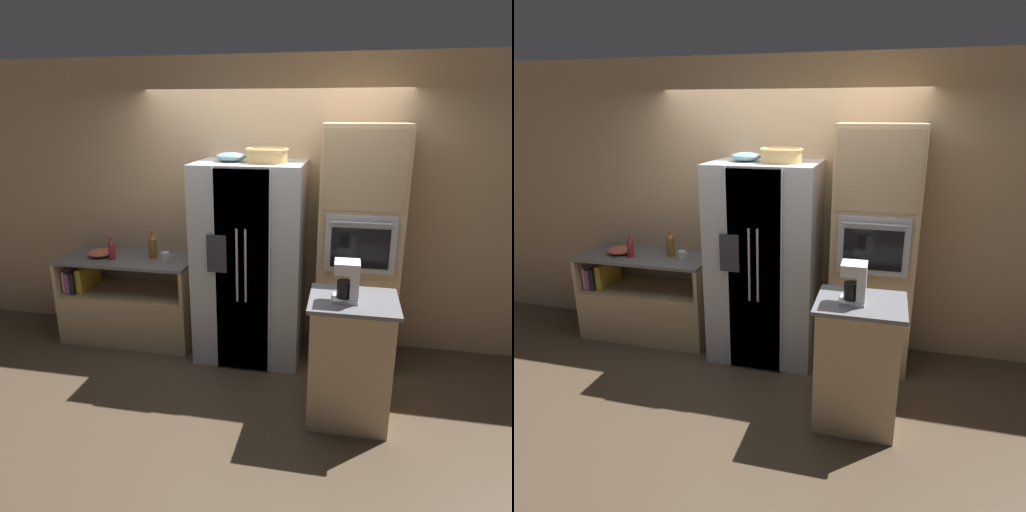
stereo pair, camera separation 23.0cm
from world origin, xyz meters
The scene contains 13 objects.
ground_plane centered at (0.00, 0.00, 0.00)m, with size 20.00×20.00×0.00m, color #4C3D2D.
wall_back centered at (0.00, 0.45, 1.40)m, with size 12.00×0.06×2.80m.
counter_left centered at (-1.44, 0.11, 0.32)m, with size 1.36×0.63×0.89m.
refrigerator centered at (-0.14, 0.04, 0.94)m, with size 0.98×0.79×1.87m.
wall_oven centered at (0.85, 0.12, 1.11)m, with size 0.72×0.66×2.21m.
island_counter centered at (0.81, -0.82, 0.50)m, with size 0.64×0.55×0.99m.
wicker_basket centered at (0.02, 0.02, 1.94)m, with size 0.38×0.38×0.12m.
fruit_bowl centered at (-0.31, 0.04, 1.91)m, with size 0.27×0.27×0.08m.
bottle_tall centered at (-1.16, 0.14, 1.01)m, with size 0.08×0.08×0.27m.
bottle_short centered at (-1.54, 0.01, 0.99)m, with size 0.06×0.06×0.22m.
mug centered at (-1.01, 0.09, 0.93)m, with size 0.11×0.08×0.08m.
mixing_bowl centered at (-1.71, 0.09, 0.92)m, with size 0.26×0.26×0.07m.
coffee_maker centered at (0.77, -0.86, 1.15)m, with size 0.18×0.17×0.30m.
Camera 2 is at (0.93, -3.91, 2.29)m, focal length 32.00 mm.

